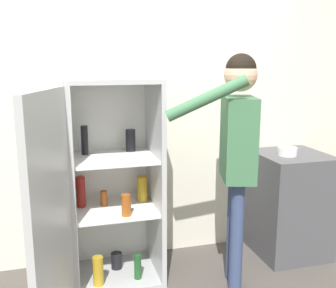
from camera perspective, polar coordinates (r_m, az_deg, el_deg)
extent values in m
cube|color=silver|center=(3.26, -5.60, 4.90)|extent=(7.00, 0.06, 2.55)
cube|color=#B7BABC|center=(3.32, -7.40, -18.07)|extent=(0.67, 0.58, 0.04)
cube|color=#B7BABC|center=(2.88, -8.22, 9.14)|extent=(0.67, 0.58, 0.04)
cube|color=white|center=(3.27, -8.44, -4.07)|extent=(0.67, 0.03, 1.48)
cube|color=#B7BABC|center=(2.99, -13.83, -5.82)|extent=(0.03, 0.58, 1.48)
cube|color=#B7BABC|center=(3.07, -1.91, -5.02)|extent=(0.04, 0.58, 1.48)
cube|color=white|center=(3.08, -7.67, -9.31)|extent=(0.60, 0.51, 0.02)
cube|color=white|center=(2.96, -7.89, -2.00)|extent=(0.60, 0.51, 0.02)
cube|color=#B7BABC|center=(2.43, -16.68, -10.23)|extent=(0.24, 0.65, 1.48)
cylinder|color=#B78C1E|center=(3.11, -10.11, -17.67)|extent=(0.08, 0.08, 0.22)
cylinder|color=maroon|center=(3.10, -12.53, -6.78)|extent=(0.07, 0.07, 0.24)
cylinder|color=#9E4C19|center=(2.89, -6.09, -8.82)|extent=(0.07, 0.07, 0.16)
cylinder|color=#1E5123|center=(3.15, -4.43, -17.32)|extent=(0.05, 0.05, 0.19)
cylinder|color=black|center=(3.10, -5.46, 0.53)|extent=(0.08, 0.08, 0.17)
cylinder|color=black|center=(3.03, -12.01, 0.54)|extent=(0.05, 0.05, 0.22)
cylinder|color=#9E4C19|center=(3.12, -9.28, -7.75)|extent=(0.05, 0.05, 0.12)
cylinder|color=black|center=(3.32, -7.47, -16.42)|extent=(0.09, 0.09, 0.13)
cylinder|color=#B78C1E|center=(3.16, -3.76, -6.49)|extent=(0.08, 0.08, 0.21)
cylinder|color=#384770|center=(2.98, 9.91, -13.12)|extent=(0.10, 0.10, 0.84)
cylinder|color=#384770|center=(3.12, 9.42, -11.92)|extent=(0.10, 0.10, 0.84)
cube|color=#3F724C|center=(2.83, 10.16, 0.78)|extent=(0.31, 0.42, 0.59)
sphere|color=#DBAD89|center=(2.78, 10.50, 9.84)|extent=(0.23, 0.23, 0.23)
sphere|color=black|center=(2.78, 10.53, 10.66)|extent=(0.21, 0.21, 0.21)
cylinder|color=#3F724C|center=(2.55, 5.64, 6.60)|extent=(0.54, 0.22, 0.30)
cylinder|color=#3F724C|center=(3.04, 9.45, 1.01)|extent=(0.08, 0.08, 0.56)
cube|color=#4C4C51|center=(3.63, 17.17, -8.29)|extent=(0.57, 0.59, 0.90)
cylinder|color=white|center=(3.42, 16.95, -1.04)|extent=(0.16, 0.16, 0.07)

